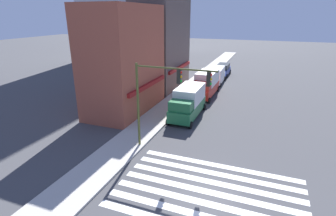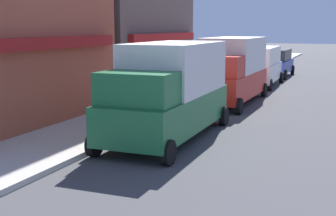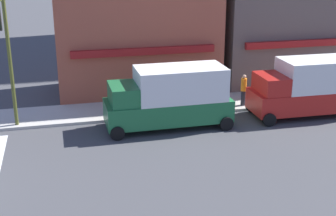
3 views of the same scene
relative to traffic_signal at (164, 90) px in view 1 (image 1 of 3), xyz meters
name	(u,v)px [view 1 (image 1 of 3)]	position (x,y,z in m)	size (l,w,h in m)	color
ground_plane	(209,192)	(-3.67, -4.29, -4.81)	(200.00, 200.00, 0.00)	#424244
sidewalk_left	(101,166)	(-3.67, 3.21, -4.73)	(120.00, 3.00, 0.15)	#B2ADA3
crosswalk_stripes	(209,192)	(-3.67, -4.29, -4.80)	(6.60, 10.80, 0.01)	silver
storefront_row	(149,42)	(13.00, 7.21, 1.89)	(19.91, 5.30, 15.25)	#9E4C38
traffic_signal	(164,90)	(0.00, 0.00, 0.00)	(0.32, 5.91, 6.59)	#474C1E
box_truck_green	(188,102)	(7.44, 0.41, -3.22)	(6.22, 2.42, 3.04)	#1E6638
box_truck_red	(206,84)	(15.11, 0.41, -3.22)	(6.22, 2.42, 3.04)	#B21E19
van_white	(216,75)	(22.00, 0.41, -3.52)	(5.06, 2.22, 2.34)	white
suv_blue	(223,69)	(27.84, 0.41, -3.78)	(4.70, 2.12, 1.94)	navy
pedestrian_orange_vest	(184,92)	(12.11, 2.29, -3.73)	(0.32, 0.32, 1.77)	#23232D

